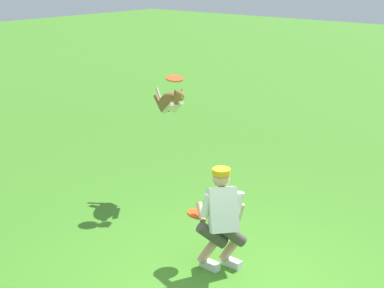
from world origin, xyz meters
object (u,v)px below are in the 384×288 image
(frisbee_flying, at_px, (175,78))
(frisbee_held, at_px, (198,214))
(dog, at_px, (170,102))
(person, at_px, (222,217))

(frisbee_flying, xyz_separation_m, frisbee_held, (-1.61, 1.40, -1.31))
(dog, distance_m, frisbee_flying, 0.46)
(frisbee_flying, height_order, frisbee_held, frisbee_flying)
(frisbee_flying, bearing_deg, dog, -21.94)
(dog, xyz_separation_m, frisbee_held, (-1.79, 1.47, -0.88))
(person, height_order, frisbee_flying, frisbee_flying)
(person, distance_m, frisbee_held, 0.40)
(frisbee_flying, distance_m, frisbee_held, 2.51)
(person, xyz_separation_m, frisbee_flying, (2.00, -1.41, 1.22))
(person, relative_size, frisbee_flying, 4.68)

